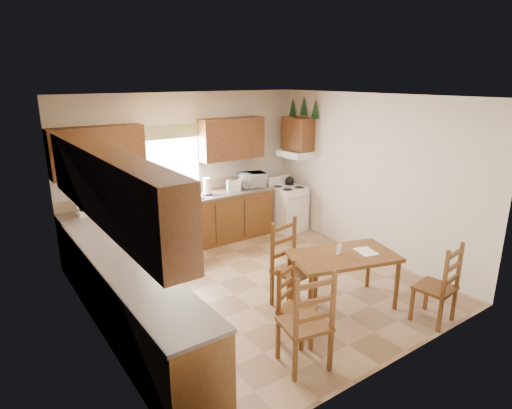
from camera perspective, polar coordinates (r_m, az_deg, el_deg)
floor at (r=6.38m, az=0.46°, el=-10.81°), size 4.50×4.50×0.00m
ceiling at (r=5.67m, az=0.53°, el=14.20°), size 4.50×4.50×0.00m
wall_left at (r=4.98m, az=-21.08°, el=-3.17°), size 4.50×4.50×0.00m
wall_right at (r=7.38m, az=14.85°, el=3.64°), size 4.50×4.50×0.00m
wall_back at (r=7.77m, az=-9.27°, el=4.60°), size 4.50×4.50×0.00m
wall_front at (r=4.36m, az=18.12°, el=-5.67°), size 4.50×4.50×0.00m
lower_cab_back at (r=7.60m, az=-10.48°, el=-2.87°), size 3.75×0.60×0.88m
lower_cab_left at (r=5.28m, az=-16.40°, el=-12.39°), size 0.60×3.60×0.88m
counter_back at (r=7.46m, az=-10.67°, el=0.46°), size 3.75×0.63×0.04m
counter_left at (r=5.08m, az=-16.83°, el=-7.84°), size 0.63×3.60×0.04m
backsplash at (r=7.68m, az=-11.62°, el=1.74°), size 3.75×0.01×0.18m
upper_cab_back_left at (r=6.99m, az=-20.36°, el=6.67°), size 1.41×0.33×0.75m
upper_cab_back_right at (r=7.95m, az=-3.26°, el=8.76°), size 1.25×0.33×0.75m
upper_cab_left at (r=4.74m, az=-19.33°, el=2.42°), size 0.33×3.60×0.75m
upper_cab_stove at (r=8.31m, az=5.58°, el=9.37°), size 0.33×0.62×0.62m
range_hood at (r=8.34m, az=5.25°, el=6.76°), size 0.44×0.62×0.12m
window_frame at (r=7.58m, az=-11.28°, el=5.74°), size 1.13×0.02×1.18m
window_pane at (r=7.57m, az=-11.26°, el=5.74°), size 1.05×0.01×1.10m
window_valance at (r=7.48m, az=-11.40°, el=9.47°), size 1.19×0.01×0.24m
sink_basin at (r=7.48m, az=-10.16°, el=0.85°), size 0.75×0.45×0.04m
pine_decal_a at (r=8.12m, az=7.90°, el=12.53°), size 0.22×0.22×0.36m
pine_decal_b at (r=8.35m, az=6.38°, el=12.97°), size 0.22×0.22×0.36m
pine_decal_c at (r=8.59m, az=4.93°, el=12.84°), size 0.22×0.22×0.36m
stove at (r=8.50m, az=4.28°, el=-0.59°), size 0.59×0.61×0.86m
coffeemaker at (r=6.98m, az=-22.01°, el=-0.05°), size 0.20×0.24×0.32m
paper_towel at (r=7.65m, az=-6.53°, el=2.41°), size 0.14×0.14×0.31m
toaster at (r=7.91m, az=-3.03°, el=2.54°), size 0.28×0.22×0.20m
microwave at (r=8.17m, az=-0.55°, el=3.31°), size 0.51×0.41×0.27m
dining_table at (r=5.86m, az=11.39°, el=-9.81°), size 1.52×1.13×0.73m
chair_near_left at (r=4.58m, az=6.49°, el=-14.77°), size 0.55×0.54×1.12m
chair_near_right at (r=5.77m, az=22.84°, el=-9.57°), size 0.49×0.47×1.04m
chair_far_left at (r=5.03m, az=5.50°, el=-13.14°), size 0.48×0.47×0.90m
chair_far_right at (r=5.66m, az=5.14°, el=-8.13°), size 0.54×0.53×1.15m
table_paper at (r=5.86m, az=14.45°, el=-6.07°), size 0.29×0.35×0.00m
table_card at (r=5.69m, az=10.99°, el=-5.89°), size 0.10×0.05×0.13m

